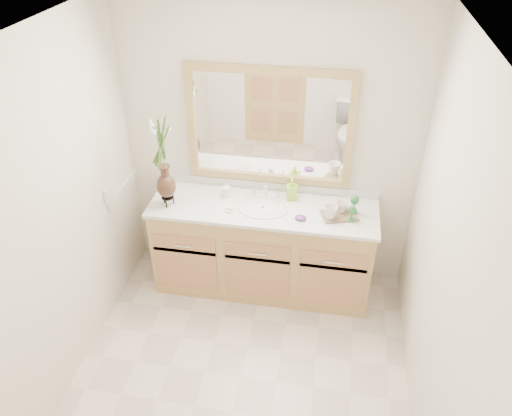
% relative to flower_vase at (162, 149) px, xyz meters
% --- Properties ---
extents(floor, '(2.60, 2.60, 0.00)m').
position_rel_flower_vase_xyz_m(floor, '(0.76, -0.91, -1.33)').
color(floor, beige).
rests_on(floor, ground).
extents(ceiling, '(2.40, 2.60, 0.02)m').
position_rel_flower_vase_xyz_m(ceiling, '(0.76, -0.91, 1.07)').
color(ceiling, white).
rests_on(ceiling, wall_back).
extents(wall_back, '(2.40, 0.02, 2.40)m').
position_rel_flower_vase_xyz_m(wall_back, '(0.76, 0.39, -0.13)').
color(wall_back, white).
rests_on(wall_back, floor).
extents(wall_left, '(0.02, 2.60, 2.40)m').
position_rel_flower_vase_xyz_m(wall_left, '(-0.44, -0.91, -0.13)').
color(wall_left, white).
rests_on(wall_left, floor).
extents(wall_right, '(0.02, 2.60, 2.40)m').
position_rel_flower_vase_xyz_m(wall_right, '(1.96, -0.91, -0.13)').
color(wall_right, white).
rests_on(wall_right, floor).
extents(vanity, '(1.80, 0.55, 0.80)m').
position_rel_flower_vase_xyz_m(vanity, '(0.76, 0.10, -0.93)').
color(vanity, tan).
rests_on(vanity, floor).
extents(counter, '(1.84, 0.57, 0.03)m').
position_rel_flower_vase_xyz_m(counter, '(0.76, 0.10, -0.52)').
color(counter, silver).
rests_on(counter, vanity).
extents(sink, '(0.38, 0.34, 0.23)m').
position_rel_flower_vase_xyz_m(sink, '(0.76, 0.09, -0.56)').
color(sink, white).
rests_on(sink, counter).
extents(mirror, '(1.32, 0.04, 0.97)m').
position_rel_flower_vase_xyz_m(mirror, '(0.76, 0.37, 0.07)').
color(mirror, white).
rests_on(mirror, wall_back).
extents(switch_plate, '(0.02, 0.12, 0.12)m').
position_rel_flower_vase_xyz_m(switch_plate, '(-0.42, -0.15, -0.35)').
color(switch_plate, white).
rests_on(switch_plate, wall_left).
extents(flower_vase, '(0.18, 0.18, 0.74)m').
position_rel_flower_vase_xyz_m(flower_vase, '(0.00, 0.00, 0.00)').
color(flower_vase, black).
rests_on(flower_vase, counter).
extents(tumbler, '(0.07, 0.07, 0.09)m').
position_rel_flower_vase_xyz_m(tumbler, '(0.44, 0.20, -0.46)').
color(tumbler, silver).
rests_on(tumbler, counter).
extents(soap_dish, '(0.09, 0.09, 0.03)m').
position_rel_flower_vase_xyz_m(soap_dish, '(0.51, 0.01, -0.49)').
color(soap_dish, silver).
rests_on(soap_dish, counter).
extents(soap_bottle, '(0.09, 0.09, 0.17)m').
position_rel_flower_vase_xyz_m(soap_bottle, '(0.97, 0.26, -0.42)').
color(soap_bottle, '#96D131').
rests_on(soap_bottle, counter).
extents(purple_dish, '(0.11, 0.10, 0.03)m').
position_rel_flower_vase_xyz_m(purple_dish, '(1.07, -0.02, -0.49)').
color(purple_dish, '#5E297B').
rests_on(purple_dish, counter).
extents(tray, '(0.32, 0.26, 0.01)m').
position_rel_flower_vase_xyz_m(tray, '(1.37, 0.07, -0.50)').
color(tray, brown).
rests_on(tray, counter).
extents(mug_left, '(0.14, 0.14, 0.11)m').
position_rel_flower_vase_xyz_m(mug_left, '(1.30, 0.02, -0.43)').
color(mug_left, silver).
rests_on(mug_left, tray).
extents(mug_right, '(0.13, 0.14, 0.10)m').
position_rel_flower_vase_xyz_m(mug_right, '(1.38, 0.12, -0.44)').
color(mug_right, silver).
rests_on(mug_right, tray).
extents(goblet_front, '(0.06, 0.06, 0.13)m').
position_rel_flower_vase_xyz_m(goblet_front, '(1.46, 0.02, -0.40)').
color(goblet_front, '#246D35').
rests_on(goblet_front, tray).
extents(goblet_back, '(0.07, 0.07, 0.15)m').
position_rel_flower_vase_xyz_m(goblet_back, '(1.47, 0.13, -0.39)').
color(goblet_back, '#246D35').
rests_on(goblet_back, tray).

